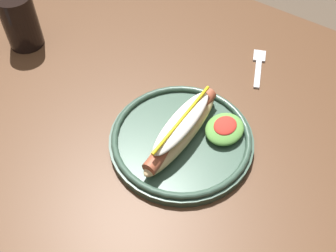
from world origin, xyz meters
name	(u,v)px	position (x,y,z in m)	size (l,w,h in m)	color
dining_table	(102,161)	(0.00, 0.00, 0.64)	(1.14, 1.04, 0.74)	#51331E
hot_dog_plate	(184,136)	(0.08, -0.15, 0.76)	(0.27, 0.27, 0.08)	#334C3D
fork	(258,65)	(0.35, -0.17, 0.74)	(0.12, 0.07, 0.00)	silver
soda_cup	(20,21)	(0.11, 0.31, 0.80)	(0.08, 0.08, 0.12)	black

